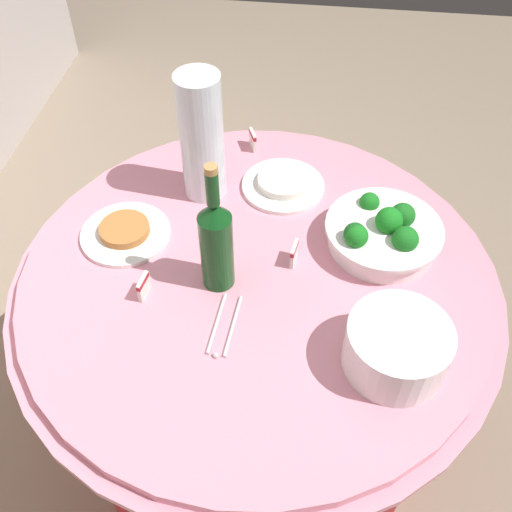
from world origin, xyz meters
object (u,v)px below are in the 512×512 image
Objects in this scene: label_placard_rear at (144,286)px; food_plate_peanuts at (125,232)px; wine_bottle at (216,242)px; serving_tongs at (224,327)px; food_plate_rice at (283,184)px; label_placard_front at (253,139)px; broccoli_bowl at (383,233)px; decorative_fruit_vase at (202,143)px; plate_stack at (397,347)px; label_placard_mid at (294,253)px.

food_plate_peanuts is at bearing 28.48° from label_placard_rear.
wine_bottle is 0.18m from serving_tongs.
label_placard_front is (0.16, 0.10, 0.02)m from food_plate_rice.
label_placard_rear reaches higher than food_plate_peanuts.
broccoli_bowl is 0.49m from decorative_fruit_vase.
decorative_fruit_vase is at bearing -40.77° from food_plate_peanuts.
plate_stack reaches higher than label_placard_mid.
broccoli_bowl is at bearing -68.54° from label_placard_mid.
wine_bottle is at bearing 178.55° from label_placard_front.
serving_tongs is at bearing -178.09° from label_placard_front.
broccoli_bowl is 0.83× the size of wine_bottle.
broccoli_bowl is 0.41m from wine_bottle.
broccoli_bowl is 1.27× the size of food_plate_peanuts.
label_placard_rear is at bearing 70.29° from serving_tongs.
plate_stack is 0.62× the size of decorative_fruit_vase.
broccoli_bowl is 5.09× the size of label_placard_front.
serving_tongs is 0.76× the size of food_plate_peanuts.
food_plate_peanuts is 4.00× the size of label_placard_front.
plate_stack is 1.25× the size of serving_tongs.
decorative_fruit_vase is at bearing 45.17° from plate_stack.
label_placard_front reaches higher than serving_tongs.
decorative_fruit_vase is 1.55× the size of food_plate_peanuts.
label_placard_mid is 0.35m from label_placard_rear.
food_plate_rice is 4.00× the size of label_placard_mid.
broccoli_bowl is 0.45m from serving_tongs.
food_plate_peanuts is 0.20m from label_placard_rear.
food_plate_rice is at bearing 28.28° from plate_stack.
wine_bottle is (0.17, 0.39, 0.07)m from plate_stack.
decorative_fruit_vase reaches higher than broccoli_bowl.
broccoli_bowl is at bearing -67.22° from label_placard_rear.
label_placard_front is 0.45m from label_placard_mid.
label_placard_rear is (-0.56, 0.17, 0.00)m from label_placard_front.
label_placard_front is at bearing 32.62° from food_plate_rice.
label_placard_rear is (-0.17, -0.09, 0.02)m from food_plate_peanuts.
wine_bottle is at bearing 14.43° from serving_tongs.
label_placard_front is (0.39, -0.27, 0.02)m from food_plate_peanuts.
wine_bottle is 0.30m from food_plate_peanuts.
decorative_fruit_vase is 6.18× the size of label_placard_front.
label_placard_mid is at bearing -64.48° from wine_bottle.
broccoli_bowl is 0.31m from food_plate_rice.
food_plate_rice is (0.04, -0.20, -0.14)m from decorative_fruit_vase.
label_placard_mid reaches higher than food_plate_rice.
food_plate_rice is at bearing -9.83° from serving_tongs.
wine_bottle is at bearing 113.31° from broccoli_bowl.
wine_bottle is at bearing 115.52° from label_placard_mid.
label_placard_front is (0.34, 0.36, -0.01)m from broccoli_bowl.
plate_stack is at bearing -113.66° from wine_bottle.
decorative_fruit_vase is 6.18× the size of label_placard_rear.
broccoli_bowl is at bearing -49.24° from serving_tongs.
label_placard_rear is at bearing -151.52° from food_plate_peanuts.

